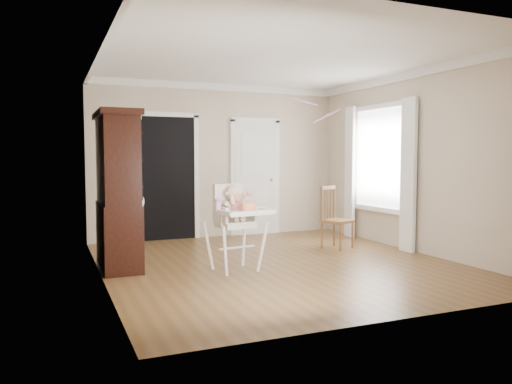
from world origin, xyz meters
name	(u,v)px	position (x,y,z in m)	size (l,w,h in m)	color
floor	(278,263)	(0.00, 0.00, 0.00)	(5.00, 5.00, 0.00)	brown
ceiling	(279,58)	(0.00, 0.00, 2.70)	(5.00, 5.00, 0.00)	white
wall_back	(218,161)	(0.00, 2.50, 1.35)	(4.50, 4.50, 0.00)	beige
wall_left	(100,163)	(-2.25, 0.00, 1.35)	(5.00, 5.00, 0.00)	beige
wall_right	(415,162)	(2.25, 0.00, 1.35)	(5.00, 5.00, 0.00)	beige
crown_molding	(279,63)	(0.00, 0.00, 2.64)	(4.50, 5.00, 0.12)	white
doorway	(169,175)	(-0.90, 2.48, 1.11)	(1.06, 0.05, 2.22)	black
closet_door	(255,179)	(0.70, 2.48, 1.02)	(0.96, 0.09, 2.13)	white
window_right	(378,165)	(2.18, 0.80, 1.29)	(0.13, 1.84, 2.30)	white
high_chair	(235,217)	(-0.67, -0.18, 0.68)	(0.71, 0.85, 1.10)	white
baby	(234,204)	(-0.67, -0.15, 0.83)	(0.33, 0.24, 0.47)	beige
cake	(248,207)	(-0.60, -0.44, 0.82)	(0.23, 0.23, 0.11)	silver
sippy_cup	(218,205)	(-0.94, -0.32, 0.85)	(0.08, 0.08, 0.19)	pink
china_cabinet	(118,190)	(-1.99, 0.56, 0.99)	(0.52, 1.18, 1.99)	black
dining_chair	(336,219)	(1.30, 0.67, 0.45)	(0.52, 0.52, 0.97)	brown
streamer	(304,102)	(0.43, 0.11, 2.17)	(0.03, 0.50, 0.02)	pink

